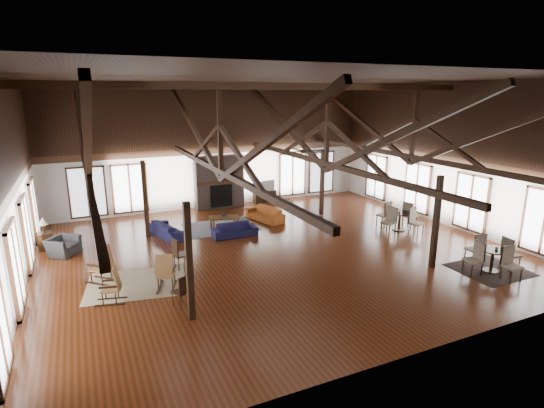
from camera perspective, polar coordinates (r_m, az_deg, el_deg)
name	(u,v)px	position (r m, az deg, el deg)	size (l,w,h in m)	color
floor	(276,250)	(15.49, 0.59, -6.25)	(16.00, 16.00, 0.00)	#612814
ceiling	(277,78)	(14.49, 0.65, 16.52)	(16.00, 14.00, 0.02)	black
wall_back	(216,147)	(21.17, -7.55, 7.66)	(16.00, 0.02, 6.00)	white
wall_front	(425,223)	(9.03, 19.91, -2.45)	(16.00, 0.02, 6.00)	white
wall_left	(8,190)	(13.46, -31.92, 1.61)	(0.02, 14.00, 6.00)	white
wall_right	(448,155)	(19.46, 22.58, 6.07)	(0.02, 14.00, 6.00)	white
roof_truss	(277,139)	(14.56, 0.63, 8.75)	(15.60, 14.07, 3.14)	black
post_grid	(276,210)	(15.02, 0.60, -0.80)	(8.16, 7.16, 3.05)	black
fireplace	(219,182)	(21.14, -7.13, 2.96)	(2.50, 0.69, 2.60)	brown
ceiling_fan	(304,150)	(13.93, 4.27, 7.22)	(1.60, 1.60, 0.75)	black
sofa_navy_front	(235,230)	(16.96, -5.04, -3.51)	(1.77, 0.69, 0.52)	#18153B
sofa_navy_left	(169,229)	(17.37, -13.72, -3.34)	(0.77, 1.97, 0.58)	#15153B
sofa_orange	(265,214)	(19.04, -0.99, -1.33)	(0.77, 1.98, 0.58)	#A4521F
coffee_table	(224,218)	(18.03, -6.44, -1.89)	(1.36, 0.90, 0.48)	brown
vase	(224,214)	(18.08, -6.52, -1.32)	(0.20, 0.20, 0.21)	#B2B2B2
armchair	(63,246)	(16.71, -26.29, -5.09)	(0.98, 0.85, 0.63)	#2B2B2D
side_table_lamp	(45,237)	(17.51, -28.20, -3.98)	(0.48, 0.48, 1.22)	black
rocking_chair_a	(103,266)	(13.73, -21.72, -7.71)	(0.98, 0.95, 1.15)	#915D37
rocking_chair_b	(165,273)	(12.73, -14.17, -8.94)	(0.74, 0.97, 1.11)	#915D37
rocking_chair_c	(113,286)	(12.43, -20.55, -10.29)	(0.86, 0.60, 1.01)	#915D37
side_chair_a	(178,252)	(14.04, -12.51, -6.26)	(0.52, 0.52, 1.03)	black
side_chair_b	(183,289)	(11.66, -11.92, -11.09)	(0.51, 0.51, 0.90)	black
cafe_table_near	(493,256)	(15.27, 27.53, -6.21)	(2.03, 2.03, 1.04)	black
cafe_table_far	(400,218)	(18.33, 16.78, -1.78)	(2.11, 2.11, 1.08)	black
cup_near	(497,249)	(15.15, 27.96, -5.32)	(0.11, 0.11, 0.09)	#B2B2B2
cup_far	(399,211)	(18.23, 16.77, -0.93)	(0.12, 0.12, 0.09)	#B2B2B2
tv_console	(265,196)	(22.27, -1.01, 1.05)	(1.18, 0.44, 0.59)	black
television	(265,185)	(22.17, -0.90, 2.50)	(0.96, 0.13, 0.56)	#B2B2B2
rug_tan	(137,283)	(13.54, -17.72, -10.14)	(2.86, 2.24, 0.01)	tan
rug_navy	(220,227)	(18.25, -6.98, -3.08)	(2.95, 2.21, 0.01)	#161B3F
rug_dark	(489,270)	(15.54, 27.20, -7.86)	(2.14, 1.95, 0.01)	black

